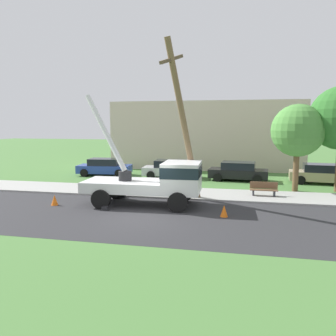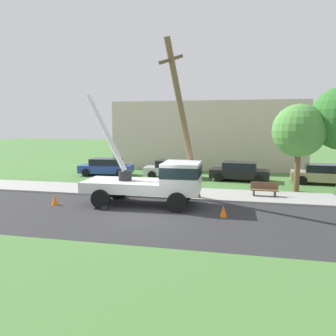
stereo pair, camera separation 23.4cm
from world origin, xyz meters
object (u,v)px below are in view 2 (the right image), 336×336
Objects in this scene: traffic_cone_ahead at (223,211)px; parked_sedan_tan at (323,174)px; utility_truck at (157,179)px; park_bench at (264,190)px; roadside_tree_far at (299,131)px; parked_sedan_blue at (106,167)px; parked_sedan_black at (240,171)px; leaning_utility_pole at (183,122)px; parked_sedan_silver at (172,169)px; traffic_cone_behind at (55,200)px.

parked_sedan_tan is at bearing 57.84° from traffic_cone_ahead.
traffic_cone_ahead is at bearing -23.04° from utility_truck.
utility_truck is at bearing 156.96° from traffic_cone_ahead.
park_bench is 0.29× the size of roadside_tree_far.
utility_truck is 11.54m from parked_sedan_blue.
utility_truck reaches higher than parked_sedan_black.
leaning_utility_pole reaches higher than parked_sedan_black.
leaning_utility_pole is at bearing -109.63° from parked_sedan_black.
leaning_utility_pole is at bearing 31.08° from utility_truck.
leaning_utility_pole is 1.90× the size of parked_sedan_blue.
parked_sedan_silver is at bearing -0.86° from parked_sedan_blue.
parked_sedan_blue is at bearing 179.14° from parked_sedan_silver.
traffic_cone_behind is 0.10× the size of roadside_tree_far.
traffic_cone_behind is 11.92m from park_bench.
traffic_cone_behind is (-5.41, -1.12, -1.13)m from utility_truck.
roadside_tree_far is at bearing -43.23° from parked_sedan_black.
parked_sedan_black is 1.00× the size of parked_sedan_tan.
parked_sedan_silver reaches higher than traffic_cone_ahead.
park_bench reaches higher than traffic_cone_behind.
leaning_utility_pole is 9.51m from parked_sedan_silver.
parked_sedan_blue reaches higher than traffic_cone_behind.
roadside_tree_far reaches higher than traffic_cone_behind.
parked_sedan_tan is at bearing -1.37° from parked_sedan_blue.
parked_sedan_black is (5.33, -0.23, 0.00)m from parked_sedan_silver.
traffic_cone_ahead is 8.98m from traffic_cone_behind.
parked_sedan_blue is (-10.42, 10.77, 0.43)m from traffic_cone_ahead.
park_bench is (-4.41, -5.59, -0.25)m from parked_sedan_tan.
park_bench reaches higher than traffic_cone_ahead.
park_bench is (12.53, -5.99, -0.25)m from parked_sedan_blue.
roadside_tree_far reaches higher than traffic_cone_ahead.
parked_sedan_black reaches higher than traffic_cone_ahead.
roadside_tree_far is (4.22, 7.06, 3.60)m from traffic_cone_ahead.
utility_truck is 12.21× the size of traffic_cone_behind.
traffic_cone_ahead is 0.12× the size of parked_sedan_blue.
parked_sedan_blue is at bearing 133.60° from leaning_utility_pole.
roadside_tree_far is at bearing 26.78° from traffic_cone_behind.
utility_truck is 9.87m from roadside_tree_far.
parked_sedan_silver is at bearing 157.92° from roadside_tree_far.
traffic_cone_behind is 0.12× the size of parked_sedan_black.
leaning_utility_pole is 5.39× the size of park_bench.
parked_sedan_tan is 5.12m from roadside_tree_far.
parked_sedan_black is (9.58, 10.06, 0.43)m from traffic_cone_behind.
parked_sedan_blue is at bearing 126.52° from utility_truck.
parked_sedan_silver is at bearing 178.36° from parked_sedan_tan.
leaning_utility_pole is at bearing -150.45° from park_bench.
parked_sedan_silver is 0.99× the size of parked_sedan_tan.
parked_sedan_silver is 9.04m from park_bench.
parked_sedan_black is (4.17, 8.94, -0.70)m from utility_truck.
traffic_cone_ahead is 0.12× the size of parked_sedan_tan.
traffic_cone_ahead is (3.57, -1.52, -1.13)m from utility_truck.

